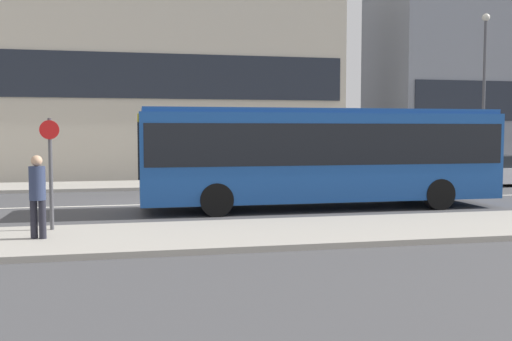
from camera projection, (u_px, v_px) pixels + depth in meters
The scene contains 10 objects.
ground_plane at pixel (154, 204), 18.83m from camera, with size 120.00×120.00×0.00m, color #444447.
sidewalk_near at pixel (163, 237), 12.72m from camera, with size 44.00×3.50×0.13m.
sidewalk_far at pixel (149, 185), 24.92m from camera, with size 44.00×3.50×0.13m.
lane_centerline at pixel (154, 204), 18.83m from camera, with size 41.80×0.16×0.01m.
apartment_block_left_tower at pixel (171, 1), 30.02m from camera, with size 17.90×4.77×18.56m.
city_bus at pixel (320, 151), 17.89m from camera, with size 11.22×2.57×3.10m.
parked_car_0 at pixel (499, 171), 25.33m from camera, with size 4.03×1.83×1.34m.
pedestrian_near_stop at pixel (37, 191), 12.14m from camera, with size 0.34×0.34×1.79m.
bus_stop_sign at pixel (51, 165), 13.19m from camera, with size 0.44×0.12×2.60m.
street_lamp at pixel (484, 80), 27.04m from camera, with size 0.36×0.36×7.81m.
Camera 1 is at (-0.56, -19.00, 2.44)m, focal length 40.00 mm.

